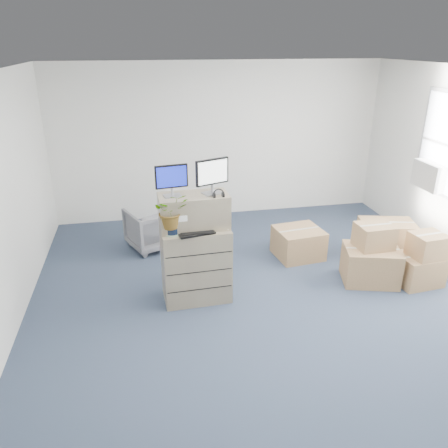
{
  "coord_description": "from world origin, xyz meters",
  "views": [
    {
      "loc": [
        -1.48,
        -4.27,
        3.1
      ],
      "look_at": [
        -0.54,
        0.4,
        1.09
      ],
      "focal_mm": 35.0,
      "sensor_mm": 36.0,
      "label": 1
    }
  ],
  "objects_px": {
    "monitor_left": "(172,179)",
    "water_bottle": "(203,217)",
    "potted_plant": "(171,215)",
    "keyboard": "(196,233)",
    "office_chair": "(151,226)",
    "filing_cabinet_lower": "(196,264)",
    "monitor_right": "(212,174)"
  },
  "relations": [
    {
      "from": "water_bottle",
      "to": "potted_plant",
      "type": "bearing_deg",
      "value": -158.8
    },
    {
      "from": "water_bottle",
      "to": "filing_cabinet_lower",
      "type": "bearing_deg",
      "value": -158.52
    },
    {
      "from": "keyboard",
      "to": "office_chair",
      "type": "height_order",
      "value": "keyboard"
    },
    {
      "from": "filing_cabinet_lower",
      "to": "monitor_left",
      "type": "bearing_deg",
      "value": 168.56
    },
    {
      "from": "monitor_left",
      "to": "monitor_right",
      "type": "height_order",
      "value": "monitor_right"
    },
    {
      "from": "monitor_right",
      "to": "office_chair",
      "type": "distance_m",
      "value": 2.17
    },
    {
      "from": "monitor_left",
      "to": "keyboard",
      "type": "height_order",
      "value": "monitor_left"
    },
    {
      "from": "monitor_left",
      "to": "water_bottle",
      "type": "xyz_separation_m",
      "value": [
        0.37,
        0.0,
        -0.51
      ]
    },
    {
      "from": "keyboard",
      "to": "water_bottle",
      "type": "relative_size",
      "value": 1.76
    },
    {
      "from": "monitor_right",
      "to": "water_bottle",
      "type": "bearing_deg",
      "value": 158.81
    },
    {
      "from": "filing_cabinet_lower",
      "to": "potted_plant",
      "type": "xyz_separation_m",
      "value": [
        -0.29,
        -0.11,
        0.73
      ]
    },
    {
      "from": "monitor_left",
      "to": "water_bottle",
      "type": "distance_m",
      "value": 0.63
    },
    {
      "from": "office_chair",
      "to": "filing_cabinet_lower",
      "type": "bearing_deg",
      "value": 83.74
    },
    {
      "from": "monitor_right",
      "to": "keyboard",
      "type": "xyz_separation_m",
      "value": [
        -0.24,
        -0.21,
        -0.65
      ]
    },
    {
      "from": "monitor_right",
      "to": "water_bottle",
      "type": "xyz_separation_m",
      "value": [
        -0.12,
        0.0,
        -0.54
      ]
    },
    {
      "from": "monitor_right",
      "to": "potted_plant",
      "type": "relative_size",
      "value": 0.89
    },
    {
      "from": "potted_plant",
      "to": "office_chair",
      "type": "bearing_deg",
      "value": 96.61
    },
    {
      "from": "water_bottle",
      "to": "office_chair",
      "type": "relative_size",
      "value": 0.34
    },
    {
      "from": "monitor_right",
      "to": "keyboard",
      "type": "distance_m",
      "value": 0.72
    },
    {
      "from": "water_bottle",
      "to": "office_chair",
      "type": "xyz_separation_m",
      "value": [
        -0.61,
        1.6,
        -0.74
      ]
    },
    {
      "from": "keyboard",
      "to": "water_bottle",
      "type": "xyz_separation_m",
      "value": [
        0.12,
        0.21,
        0.11
      ]
    },
    {
      "from": "filing_cabinet_lower",
      "to": "water_bottle",
      "type": "relative_size",
      "value": 3.96
    },
    {
      "from": "water_bottle",
      "to": "potted_plant",
      "type": "height_order",
      "value": "potted_plant"
    },
    {
      "from": "monitor_left",
      "to": "potted_plant",
      "type": "bearing_deg",
      "value": -111.13
    },
    {
      "from": "monitor_left",
      "to": "filing_cabinet_lower",
      "type": "bearing_deg",
      "value": -17.18
    },
    {
      "from": "filing_cabinet_lower",
      "to": "potted_plant",
      "type": "distance_m",
      "value": 0.79
    },
    {
      "from": "filing_cabinet_lower",
      "to": "potted_plant",
      "type": "bearing_deg",
      "value": -160.97
    },
    {
      "from": "keyboard",
      "to": "office_chair",
      "type": "relative_size",
      "value": 0.61
    },
    {
      "from": "water_bottle",
      "to": "monitor_left",
      "type": "bearing_deg",
      "value": -179.55
    },
    {
      "from": "monitor_left",
      "to": "keyboard",
      "type": "bearing_deg",
      "value": -47.74
    },
    {
      "from": "keyboard",
      "to": "filing_cabinet_lower",
      "type": "bearing_deg",
      "value": 77.2
    },
    {
      "from": "potted_plant",
      "to": "monitor_left",
      "type": "bearing_deg",
      "value": 76.68
    }
  ]
}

